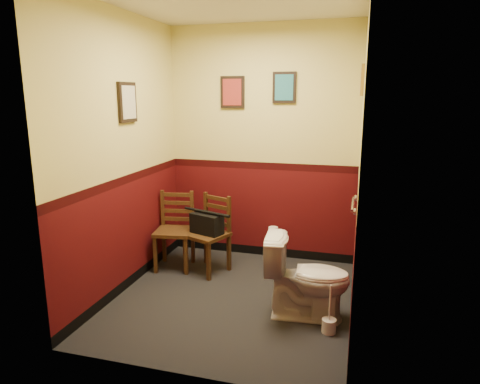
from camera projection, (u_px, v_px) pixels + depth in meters
name	position (u px, v px, depth m)	size (l,w,h in m)	color
floor	(233.00, 298.00, 4.13)	(2.20, 2.40, 0.00)	black
wall_back	(262.00, 145.00, 4.96)	(2.20, 2.70, 0.00)	#430A0C
wall_front	(178.00, 187.00, 2.70)	(2.20, 2.70, 0.00)	#430A0C
wall_left	(123.00, 155.00, 4.12)	(2.40, 2.70, 0.00)	#430A0C
wall_right	(359.00, 165.00, 3.54)	(2.40, 2.70, 0.00)	#430A0C
grab_bar	(353.00, 204.00, 3.87)	(0.05, 0.56, 0.06)	silver
framed_print_back_a	(232.00, 92.00, 4.90)	(0.28, 0.04, 0.36)	black
framed_print_back_b	(284.00, 87.00, 4.73)	(0.26, 0.04, 0.34)	black
framed_print_left	(128.00, 102.00, 4.10)	(0.04, 0.30, 0.38)	black
framed_print_right	(362.00, 80.00, 3.96)	(0.04, 0.34, 0.28)	olive
toilet	(307.00, 278.00, 3.72)	(0.42, 0.74, 0.73)	white
toilet_brush	(329.00, 325.00, 3.52)	(0.12, 0.12, 0.42)	silver
chair_left	(175.00, 230.00, 4.81)	(0.46, 0.46, 0.86)	#4A2E16
chair_right	(209.00, 234.00, 4.70)	(0.52, 0.52, 0.85)	#4A2E16
handbag	(207.00, 223.00, 4.65)	(0.39, 0.28, 0.26)	black
tp_stack	(273.00, 246.00, 5.06)	(0.23, 0.14, 0.40)	silver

